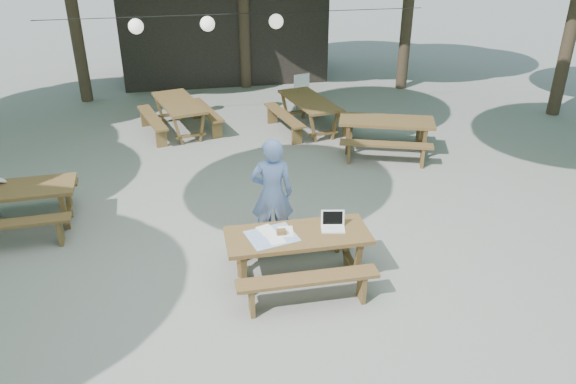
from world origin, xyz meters
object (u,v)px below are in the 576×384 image
(picnic_table_nw, at_px, (14,208))
(plastic_chair, at_px, (305,100))
(woman, at_px, (272,194))
(main_picnic_table, at_px, (298,256))

(picnic_table_nw, relative_size, plastic_chair, 2.26)
(picnic_table_nw, distance_m, woman, 4.30)
(plastic_chair, bearing_deg, main_picnic_table, -119.28)
(main_picnic_table, distance_m, picnic_table_nw, 4.83)
(picnic_table_nw, bearing_deg, woman, -20.53)
(main_picnic_table, distance_m, woman, 1.12)
(picnic_table_nw, height_order, woman, woman)
(picnic_table_nw, bearing_deg, plastic_chair, 37.58)
(main_picnic_table, distance_m, plastic_chair, 7.63)
(main_picnic_table, relative_size, plastic_chair, 2.22)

